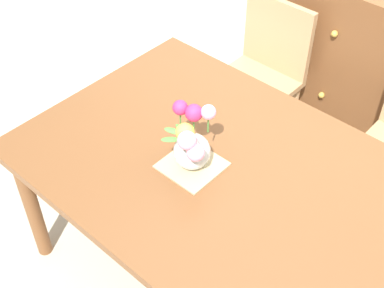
% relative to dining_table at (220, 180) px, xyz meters
% --- Properties ---
extents(ground_plane, '(12.00, 12.00, 0.00)m').
position_rel_dining_table_xyz_m(ground_plane, '(0.00, 0.00, -0.66)').
color(ground_plane, '#B7AD99').
extents(dining_table, '(1.60, 1.13, 0.74)m').
position_rel_dining_table_xyz_m(dining_table, '(0.00, 0.00, 0.00)').
color(dining_table, brown).
rests_on(dining_table, ground_plane).
extents(chair_left, '(0.42, 0.42, 0.90)m').
position_rel_dining_table_xyz_m(chair_left, '(-0.44, 0.90, -0.14)').
color(chair_left, tan).
rests_on(chair_left, ground_plane).
extents(placemat, '(0.22, 0.22, 0.01)m').
position_rel_dining_table_xyz_m(placemat, '(-0.08, -0.07, 0.08)').
color(placemat, tan).
rests_on(placemat, dining_table).
extents(flower_vase, '(0.23, 0.22, 0.25)m').
position_rel_dining_table_xyz_m(flower_vase, '(-0.09, -0.08, 0.21)').
color(flower_vase, silver).
rests_on(flower_vase, placemat).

